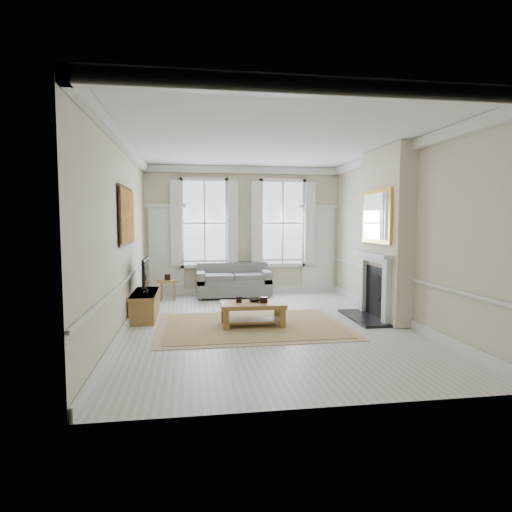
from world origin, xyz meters
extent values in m
plane|color=#B7B5AD|center=(0.00, 0.00, 0.00)|extent=(7.20, 7.20, 0.00)
plane|color=white|center=(0.00, 0.00, 3.40)|extent=(7.20, 7.20, 0.00)
plane|color=beige|center=(0.00, 3.60, 1.70)|extent=(5.20, 0.00, 5.20)
plane|color=beige|center=(-2.60, 0.00, 1.70)|extent=(0.00, 7.20, 7.20)
plane|color=beige|center=(2.60, 0.00, 1.70)|extent=(0.00, 7.20, 7.20)
cube|color=silver|center=(-2.05, 3.56, 1.15)|extent=(0.90, 0.08, 2.30)
cube|color=silver|center=(2.05, 3.56, 1.15)|extent=(0.90, 0.08, 2.30)
cube|color=gold|center=(-2.56, 0.30, 2.05)|extent=(0.05, 1.66, 1.06)
cube|color=beige|center=(2.43, 0.20, 1.70)|extent=(0.35, 1.70, 3.38)
cube|color=black|center=(2.00, 0.20, 0.03)|extent=(0.55, 1.50, 0.05)
cube|color=silver|center=(2.20, -0.35, 0.57)|extent=(0.10, 0.18, 1.15)
cube|color=silver|center=(2.20, 0.75, 0.57)|extent=(0.10, 0.18, 1.15)
cube|color=silver|center=(2.15, 0.20, 1.30)|extent=(0.20, 1.45, 0.06)
cube|color=black|center=(2.25, 0.20, 0.55)|extent=(0.02, 0.92, 1.00)
cube|color=gold|center=(2.21, 0.20, 2.05)|extent=(0.06, 1.26, 1.06)
cube|color=slate|center=(-0.34, 3.05, 0.27)|extent=(1.87, 0.91, 0.43)
cube|color=slate|center=(-0.34, 3.41, 0.65)|extent=(1.87, 0.20, 0.44)
cube|color=slate|center=(-1.17, 3.05, 0.53)|extent=(0.20, 0.91, 0.30)
cube|color=slate|center=(0.50, 3.05, 0.53)|extent=(0.20, 0.91, 0.30)
cylinder|color=brown|center=(-1.15, 2.71, 0.04)|extent=(0.06, 0.06, 0.08)
cylinder|color=brown|center=(0.48, 3.39, 0.04)|extent=(0.06, 0.06, 0.08)
cube|color=brown|center=(-1.99, 2.92, 0.47)|extent=(0.53, 0.53, 0.06)
cube|color=brown|center=(-2.15, 2.77, 0.22)|extent=(0.05, 0.05, 0.44)
cube|color=brown|center=(-1.84, 2.77, 0.22)|extent=(0.05, 0.05, 0.44)
cube|color=brown|center=(-2.15, 3.07, 0.22)|extent=(0.05, 0.05, 0.44)
cube|color=brown|center=(-1.84, 3.07, 0.22)|extent=(0.05, 0.05, 0.44)
cube|color=#A38354|center=(-0.28, -0.03, 0.01)|extent=(3.50, 2.60, 0.02)
cube|color=brown|center=(-0.28, -0.03, 0.41)|extent=(1.20, 0.72, 0.08)
cube|color=brown|center=(-0.78, -0.28, 0.18)|extent=(0.10, 0.10, 0.37)
cube|color=brown|center=(0.21, -0.28, 0.18)|extent=(0.10, 0.10, 0.37)
cube|color=brown|center=(-0.78, 0.21, 0.18)|extent=(0.10, 0.10, 0.37)
cube|color=brown|center=(0.21, 0.21, 0.18)|extent=(0.10, 0.10, 0.37)
cylinder|color=black|center=(-0.53, 0.02, 0.50)|extent=(0.11, 0.11, 0.11)
cylinder|color=black|center=(-0.08, -0.08, 0.50)|extent=(0.15, 0.15, 0.11)
imported|color=black|center=(-0.23, 0.07, 0.47)|extent=(0.30, 0.30, 0.06)
cube|color=brown|center=(-2.34, 0.99, 0.26)|extent=(0.47, 1.47, 0.52)
cube|color=black|center=(-2.32, 0.99, 0.54)|extent=(0.08, 0.30, 0.03)
cube|color=black|center=(-2.32, 0.99, 0.93)|extent=(0.05, 0.90, 0.55)
cube|color=black|center=(-2.29, 0.99, 0.93)|extent=(0.01, 0.83, 0.49)
camera|label=1|loc=(-1.40, -7.80, 1.97)|focal=30.00mm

